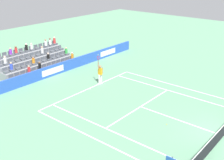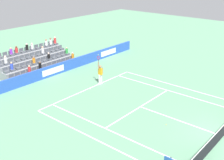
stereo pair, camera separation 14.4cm
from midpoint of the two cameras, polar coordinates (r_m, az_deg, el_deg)
The scene contains 13 objects.
ground_plane at distance 20.01m, azimuth 20.98°, elevation -10.30°, with size 80.00×80.00×0.00m, color #669E77.
line_baseline at distance 25.53m, azimuth -4.71°, elevation -1.67°, with size 10.97×0.10×0.01m, color white.
line_service at distance 22.38m, azimuth 5.48°, elevation -5.26°, with size 8.23×0.10×0.01m, color white.
line_centre_service at distance 20.99m, azimuth 12.75°, elevation -7.70°, with size 0.10×6.40×0.01m, color white.
line_singles_sideline_left at distance 19.27m, azimuth -0.46°, elevation -9.98°, with size 0.10×11.89×0.01m, color white.
line_singles_sideline_right at distance 25.39m, azimuth 11.62°, elevation -2.22°, with size 0.10×11.89×0.01m, color white.
line_doubles_sideline_left at distance 18.41m, azimuth -3.27°, elevation -11.70°, with size 0.10×11.89×0.01m, color white.
line_doubles_sideline_right at distance 26.52m, azimuth 13.04°, elevation -1.27°, with size 0.10×11.89×0.01m, color white.
line_centre_mark at distance 25.47m, azimuth -4.55°, elevation -1.73°, with size 0.10×0.20×0.01m, color white.
sponsor_barrier at distance 28.81m, azimuth -11.85°, elevation 1.85°, with size 24.84×0.22×1.07m.
tennis_player at distance 26.12m, azimuth -2.52°, elevation 1.28°, with size 0.53×0.37×2.85m.
stadium_stand at distance 31.02m, azimuth -15.30°, elevation 3.28°, with size 8.06×3.80×2.63m.
loose_tennis_ball at distance 20.23m, azimuth 10.54°, elevation -8.61°, with size 0.07×0.07×0.07m, color #D1E533.
Camera 1 is at (16.65, 4.57, 10.17)m, focal length 46.25 mm.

